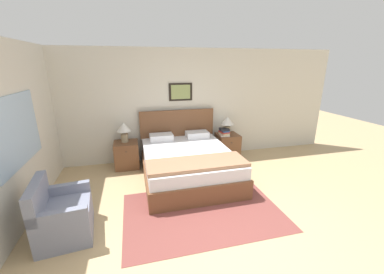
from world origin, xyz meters
TOP-DOWN VIEW (x-y plane):
  - ground_plane at (0.00, 0.00)m, footprint 16.00×16.00m
  - wall_back at (-0.00, 3.17)m, footprint 7.91×0.09m
  - wall_left at (-2.78, 1.57)m, footprint 0.08×5.54m
  - area_rug_main at (-0.18, 0.78)m, footprint 2.45×1.63m
  - bed at (-0.14, 2.01)m, footprint 1.76×2.19m
  - armchair at (-2.17, 0.75)m, footprint 0.74×0.87m
  - nightstand_near_window at (-1.35, 2.84)m, footprint 0.52×0.53m
  - nightstand_by_door at (1.08, 2.84)m, footprint 0.52×0.53m
  - table_lamp_near_window at (-1.36, 2.86)m, footprint 0.31×0.31m
  - table_lamp_by_door at (1.06, 2.86)m, footprint 0.31×0.31m
  - book_thick_bottom at (0.96, 2.79)m, footprint 0.25×0.31m
  - book_hardcover_middle at (0.96, 2.79)m, footprint 0.18×0.29m
  - book_novel_upper at (0.96, 2.79)m, footprint 0.22×0.27m
  - book_slim_near_top at (0.96, 2.79)m, footprint 0.17×0.28m
  - book_paperback_top at (0.96, 2.79)m, footprint 0.21×0.21m

SIDE VIEW (x-z plane):
  - ground_plane at x=0.00m, z-range 0.00..0.00m
  - area_rug_main at x=-0.18m, z-range 0.00..0.01m
  - armchair at x=-2.17m, z-range -0.12..0.71m
  - nightstand_near_window at x=-1.35m, z-range 0.00..0.59m
  - nightstand_by_door at x=1.08m, z-range 0.00..0.59m
  - bed at x=-0.14m, z-range -0.29..0.93m
  - book_thick_bottom at x=0.96m, z-range 0.59..0.62m
  - book_hardcover_middle at x=0.96m, z-range 0.62..0.66m
  - book_novel_upper at x=0.96m, z-range 0.66..0.70m
  - book_slim_near_top at x=0.96m, z-range 0.70..0.72m
  - book_paperback_top at x=0.96m, z-range 0.72..0.76m
  - table_lamp_near_window at x=-1.36m, z-range 0.67..1.10m
  - table_lamp_by_door at x=1.06m, z-range 0.67..1.10m
  - wall_back at x=0.00m, z-range 0.00..2.60m
  - wall_left at x=-2.78m, z-range 0.00..2.60m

